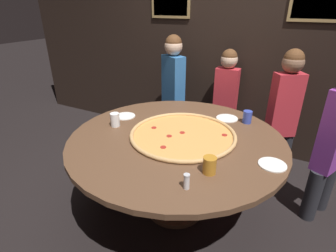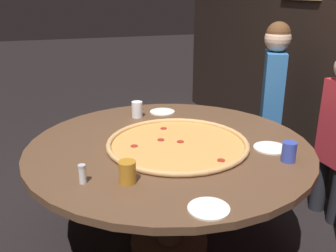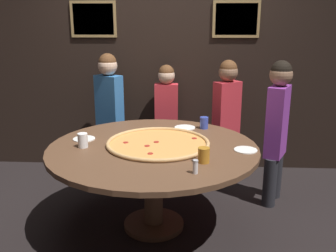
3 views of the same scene
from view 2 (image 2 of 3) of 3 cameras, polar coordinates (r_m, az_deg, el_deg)
The scene contains 11 objects.
ground_plane at distance 2.67m, azimuth 0.17°, elevation -17.55°, with size 24.00×24.00×0.00m, color black.
dining_table at distance 2.34m, azimuth 0.18°, elevation -5.34°, with size 1.73×1.73×0.74m.
giant_pizza at distance 2.27m, azimuth 1.47°, elevation -2.65°, with size 0.86×0.86×0.03m.
drink_cup_far_left at distance 2.77m, azimuth -4.73°, elevation 2.54°, with size 0.08×0.08×0.12m, color white.
drink_cup_front_edge at distance 1.84m, azimuth -6.21°, elevation -7.00°, with size 0.09×0.09×0.11m, color #BC7A23.
drink_cup_centre_back at distance 2.15m, azimuth 17.95°, elevation -3.76°, with size 0.08×0.08×0.11m, color #384CB7.
white_plate_near_front at distance 2.31m, azimuth 15.34°, elevation -3.23°, with size 0.20×0.20×0.01m, color white.
white_plate_far_back at distance 2.89m, azimuth -0.88°, elevation 2.18°, with size 0.19×0.19×0.01m, color white.
white_plate_left_side at distance 1.65m, azimuth 6.22°, elevation -12.40°, with size 0.18×0.18×0.01m, color white.
condiment_shaker at distance 1.87m, azimuth -12.92°, elevation -7.12°, with size 0.04×0.04×0.10m.
diner_far_left at distance 3.25m, azimuth 15.59°, elevation 4.40°, with size 0.37×0.28×1.40m.
Camera 2 is at (2.01, -0.66, 1.63)m, focal length 40.00 mm.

